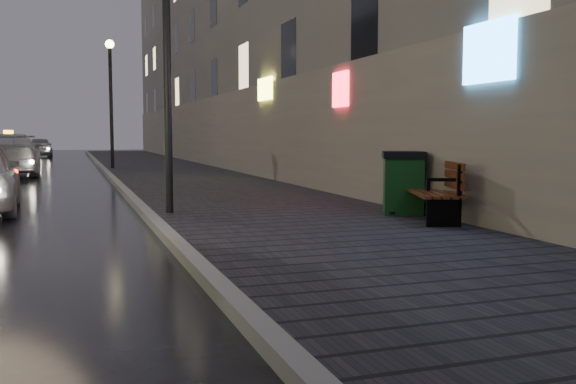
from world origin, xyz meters
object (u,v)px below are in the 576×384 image
lamp_near (167,26)px  bench (437,190)px  taxi_mid (9,155)px  trash_bin (403,182)px  car_far (39,147)px  lamp_far (111,87)px

lamp_near → bench: bearing=-30.9°
taxi_mid → trash_bin: bearing=113.3°
bench → taxi_mid: size_ratio=0.38×
bench → taxi_mid: 18.75m
bench → car_far: bearing=120.6°
lamp_far → taxi_mid: size_ratio=0.97×
taxi_mid → lamp_near: bearing=102.3°
car_far → lamp_near: bearing=92.0°
trash_bin → taxi_mid: size_ratio=0.21×
lamp_far → taxi_mid: 4.91m
lamp_near → lamp_far: 16.00m
lamp_far → trash_bin: 18.18m
bench → lamp_far: bearing=121.2°
taxi_mid → lamp_far: bearing=-161.9°
trash_bin → car_far: size_ratio=0.28×
lamp_far → car_far: lamp_far is taller
car_far → trash_bin: bearing=98.0°
bench → taxi_mid: (-7.92, 17.00, 0.14)m
lamp_near → car_far: 34.32m
lamp_near → lamp_far: size_ratio=1.00×
taxi_mid → car_far: (0.26, 19.46, -0.12)m
lamp_near → trash_bin: lamp_near is taller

